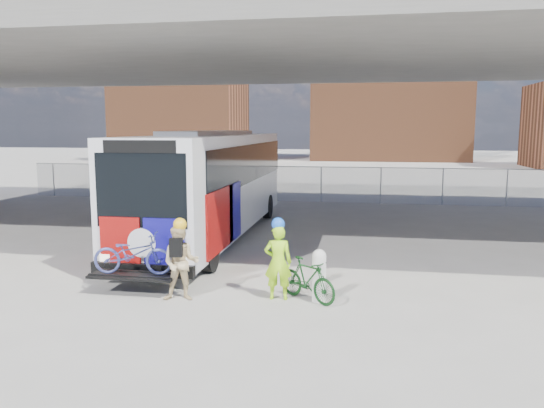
% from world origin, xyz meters
% --- Properties ---
extents(ground, '(160.00, 160.00, 0.00)m').
position_xyz_m(ground, '(0.00, 0.00, 0.00)').
color(ground, '#9E9991').
rests_on(ground, ground).
extents(bus, '(2.67, 12.95, 3.69)m').
position_xyz_m(bus, '(-2.00, 2.51, 2.11)').
color(bus, silver).
rests_on(bus, ground).
extents(overpass, '(40.00, 16.00, 7.95)m').
position_xyz_m(overpass, '(0.00, 4.00, 6.54)').
color(overpass, '#605E59').
rests_on(overpass, ground).
extents(chainlink_fence, '(30.00, 0.06, 30.00)m').
position_xyz_m(chainlink_fence, '(0.00, 12.00, 1.42)').
color(chainlink_fence, gray).
rests_on(chainlink_fence, ground).
extents(brick_buildings, '(54.00, 22.00, 12.00)m').
position_xyz_m(brick_buildings, '(1.23, 48.23, 5.42)').
color(brick_buildings, brown).
rests_on(brick_buildings, ground).
extents(smokestack, '(2.20, 2.20, 25.00)m').
position_xyz_m(smokestack, '(14.00, 55.00, 12.50)').
color(smokestack, brown).
rests_on(smokestack, ground).
extents(bollard, '(0.30, 0.30, 1.17)m').
position_xyz_m(bollard, '(2.21, -3.81, 0.63)').
color(bollard, white).
rests_on(bollard, ground).
extents(cyclist_hivis, '(0.65, 0.46, 1.85)m').
position_xyz_m(cyclist_hivis, '(1.30, -3.81, 0.89)').
color(cyclist_hivis, '#ABF619').
rests_on(cyclist_hivis, ground).
extents(cyclist_tan, '(0.93, 0.79, 1.85)m').
position_xyz_m(cyclist_tan, '(-0.80, -4.26, 0.87)').
color(cyclist_tan, beige).
rests_on(cyclist_tan, ground).
extents(bike_parked, '(1.54, 1.32, 0.96)m').
position_xyz_m(bike_parked, '(1.95, -3.81, 0.48)').
color(bike_parked, '#143F19').
rests_on(bike_parked, ground).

